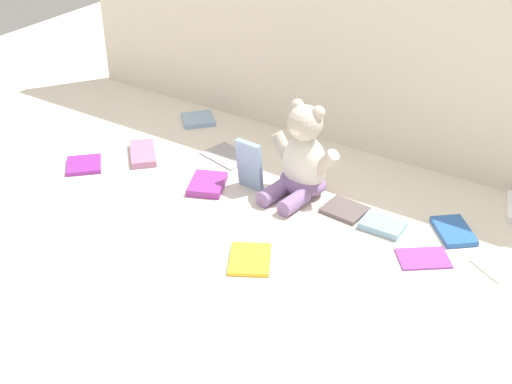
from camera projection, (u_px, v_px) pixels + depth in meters
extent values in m
plane|color=silver|center=(277.00, 208.00, 1.67)|extent=(3.20, 3.20, 0.00)
cube|color=silver|center=(358.00, 43.00, 1.80)|extent=(1.83, 0.03, 0.60)
ellipsoid|color=white|center=(304.00, 164.00, 1.70)|extent=(0.13, 0.10, 0.16)
ellipsoid|color=#8C6BA5|center=(303.00, 182.00, 1.73)|extent=(0.14, 0.11, 0.05)
sphere|color=beige|center=(305.00, 123.00, 1.64)|extent=(0.10, 0.10, 0.09)
ellipsoid|color=white|center=(297.00, 130.00, 1.62)|extent=(0.04, 0.03, 0.03)
sphere|color=beige|center=(297.00, 106.00, 1.65)|extent=(0.04, 0.04, 0.03)
sphere|color=beige|center=(318.00, 112.00, 1.61)|extent=(0.04, 0.04, 0.03)
cylinder|color=beige|center=(283.00, 147.00, 1.72)|extent=(0.07, 0.04, 0.08)
cylinder|color=beige|center=(325.00, 163.00, 1.65)|extent=(0.07, 0.04, 0.08)
cylinder|color=#8C6BA5|center=(273.00, 193.00, 1.70)|extent=(0.05, 0.09, 0.04)
cylinder|color=#8C6BA5|center=(294.00, 202.00, 1.66)|extent=(0.05, 0.09, 0.04)
cube|color=#943394|center=(207.00, 184.00, 1.75)|extent=(0.12, 0.13, 0.02)
cube|color=purple|center=(423.00, 258.00, 1.50)|extent=(0.13, 0.13, 0.01)
cube|color=#625554|center=(345.00, 210.00, 1.66)|extent=(0.10, 0.09, 0.01)
cube|color=#2A61B3|center=(454.00, 231.00, 1.58)|extent=(0.13, 0.14, 0.01)
cube|color=purple|center=(84.00, 165.00, 1.85)|extent=(0.13, 0.13, 0.01)
cube|color=#A96F96|center=(143.00, 153.00, 1.89)|extent=(0.15, 0.15, 0.02)
cube|color=white|center=(508.00, 262.00, 1.48)|extent=(0.15, 0.16, 0.01)
cube|color=#86A9CE|center=(198.00, 120.00, 2.08)|extent=(0.13, 0.13, 0.01)
cube|color=#84B0CD|center=(383.00, 225.00, 1.60)|extent=(0.10, 0.07, 0.02)
cube|color=#8AADD6|center=(250.00, 165.00, 1.72)|extent=(0.07, 0.03, 0.13)
cube|color=#95949B|center=(228.00, 155.00, 1.90)|extent=(0.15, 0.12, 0.01)
cube|color=yellow|center=(250.00, 259.00, 1.49)|extent=(0.13, 0.14, 0.01)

